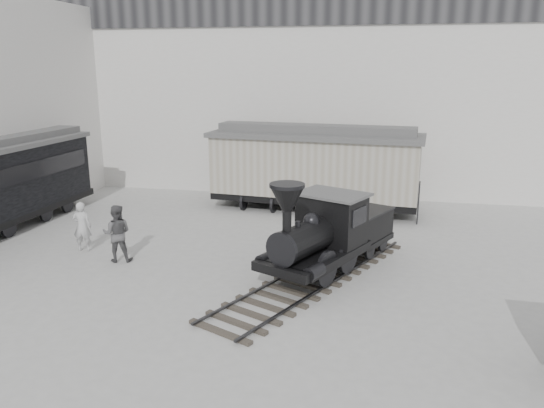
% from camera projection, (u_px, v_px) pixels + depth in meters
% --- Properties ---
extents(ground, '(90.00, 90.00, 0.00)m').
position_uv_depth(ground, '(237.00, 325.00, 13.06)').
color(ground, '#9E9E9B').
extents(north_wall, '(34.00, 2.51, 11.00)m').
position_uv_depth(north_wall, '(315.00, 80.00, 25.88)').
color(north_wall, silver).
rests_on(north_wall, ground).
extents(locomotive, '(5.48, 8.75, 3.10)m').
position_uv_depth(locomotive, '(326.00, 237.00, 16.11)').
color(locomotive, '#312A25').
rests_on(locomotive, ground).
extents(boxcar, '(9.43, 3.73, 3.77)m').
position_uv_depth(boxcar, '(315.00, 166.00, 23.17)').
color(boxcar, black).
rests_on(boxcar, ground).
extents(visitor_a, '(0.70, 0.52, 1.74)m').
position_uv_depth(visitor_a, '(82.00, 227.00, 18.14)').
color(visitor_a, beige).
rests_on(visitor_a, ground).
extents(visitor_b, '(1.08, 0.94, 1.90)m').
position_uv_depth(visitor_b, '(117.00, 233.00, 17.16)').
color(visitor_b, '#515153').
rests_on(visitor_b, ground).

